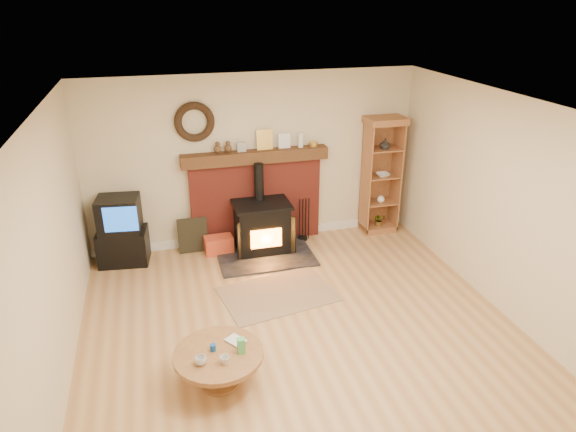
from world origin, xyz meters
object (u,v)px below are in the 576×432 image
object	(u,v)px
wood_stove	(262,228)
curio_cabinet	(381,175)
tv_unit	(122,232)
coffee_table	(219,359)

from	to	relation	value
wood_stove	curio_cabinet	size ratio (longest dim) A/B	0.74
wood_stove	tv_unit	distance (m)	2.03
wood_stove	tv_unit	xyz separation A→B (m)	(-2.02, 0.19, 0.10)
tv_unit	curio_cabinet	bearing A→B (deg)	1.22
wood_stove	coffee_table	bearing A→B (deg)	-110.99
curio_cabinet	coffee_table	size ratio (longest dim) A/B	2.11
wood_stove	curio_cabinet	distance (m)	2.10
coffee_table	curio_cabinet	bearing A→B (deg)	44.48
wood_stove	coffee_table	xyz separation A→B (m)	(-1.04, -2.71, -0.07)
tv_unit	curio_cabinet	world-z (taller)	curio_cabinet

